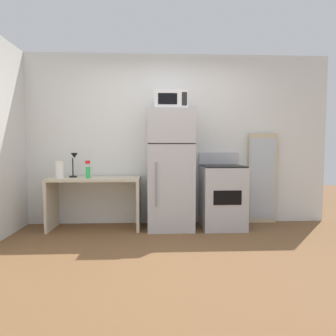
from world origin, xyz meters
name	(u,v)px	position (x,y,z in m)	size (l,w,h in m)	color
ground_plane	(175,263)	(0.00, 0.00, 0.00)	(12.00, 12.00, 0.00)	brown
wall_back_white	(168,140)	(0.00, 1.70, 1.30)	(5.00, 0.10, 2.60)	silver
desk	(95,192)	(-1.07, 1.36, 0.53)	(1.29, 0.53, 0.75)	beige
desk_lamp	(74,161)	(-1.37, 1.38, 0.99)	(0.14, 0.12, 0.35)	black
paper_towel_roll	(60,170)	(-1.54, 1.28, 0.87)	(0.11, 0.11, 0.24)	white
spray_bottle	(88,171)	(-1.14, 1.24, 0.85)	(0.06, 0.06, 0.25)	green
refrigerator	(170,170)	(0.03, 1.33, 0.86)	(0.66, 0.62, 1.72)	#B7B7BC
microwave	(171,101)	(0.03, 1.31, 1.85)	(0.46, 0.35, 0.26)	silver
oven_range	(222,196)	(0.79, 1.33, 0.47)	(0.61, 0.61, 1.10)	#B7B7BC
leaning_mirror	(262,178)	(1.48, 1.59, 0.70)	(0.44, 0.03, 1.40)	#C6B793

